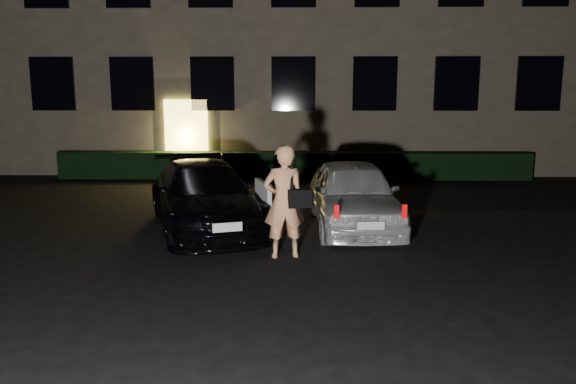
{
  "coord_description": "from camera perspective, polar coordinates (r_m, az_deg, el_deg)",
  "views": [
    {
      "loc": [
        0.25,
        -7.35,
        2.78
      ],
      "look_at": [
        0.03,
        2.0,
        1.09
      ],
      "focal_mm": 35.0,
      "sensor_mm": 36.0,
      "label": 1
    }
  ],
  "objects": [
    {
      "name": "hedge",
      "position": [
        18.01,
        0.52,
        2.73
      ],
      "size": [
        15.0,
        0.7,
        0.85
      ],
      "primitive_type": "cube",
      "color": "black",
      "rests_on": "ground"
    },
    {
      "name": "man",
      "position": [
        9.37,
        -0.36,
        -0.96
      ],
      "size": [
        0.86,
        0.6,
        1.91
      ],
      "rotation": [
        0.0,
        0.0,
        3.36
      ],
      "color": "#F6A770",
      "rests_on": "ground"
    },
    {
      "name": "sedan",
      "position": [
        11.52,
        -8.51,
        -0.41
      ],
      "size": [
        3.27,
        5.0,
        1.35
      ],
      "rotation": [
        0.0,
        0.0,
        0.33
      ],
      "color": "black",
      "rests_on": "ground"
    },
    {
      "name": "ground",
      "position": [
        7.87,
        -0.58,
        -10.45
      ],
      "size": [
        80.0,
        80.0,
        0.0
      ],
      "primitive_type": "plane",
      "color": "black",
      "rests_on": "ground"
    },
    {
      "name": "hatch",
      "position": [
        11.53,
        6.67,
        -0.24
      ],
      "size": [
        1.87,
        4.17,
        1.39
      ],
      "rotation": [
        0.0,
        0.0,
        0.06
      ],
      "color": "silver",
      "rests_on": "ground"
    },
    {
      "name": "building",
      "position": [
        22.58,
        0.71,
        18.44
      ],
      "size": [
        20.0,
        8.11,
        12.0
      ],
      "color": "brown",
      "rests_on": "ground"
    }
  ]
}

